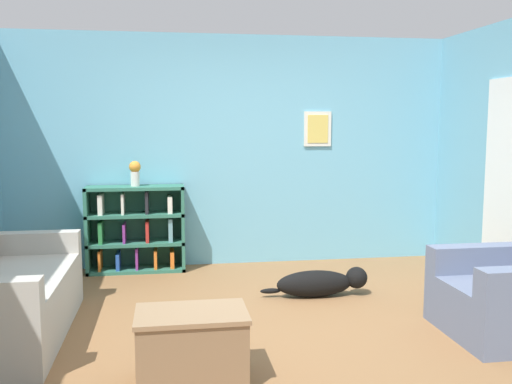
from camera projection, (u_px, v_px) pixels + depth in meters
ground_plane at (264, 331)px, 4.46m from camera, size 14.00×14.00×0.00m
wall_back at (231, 151)px, 6.51m from camera, size 5.60×0.13×2.60m
bookshelf at (136, 229)px, 6.24m from camera, size 1.05×0.33×0.94m
coffee_table at (192, 344)px, 3.57m from camera, size 0.70×0.46×0.45m
dog at (321, 283)px, 5.34m from camera, size 1.02×0.23×0.27m
vase at (135, 172)px, 6.14m from camera, size 0.13×0.13×0.27m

